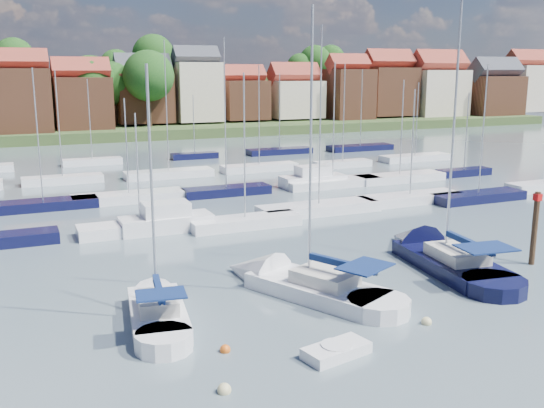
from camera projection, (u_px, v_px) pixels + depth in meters
name	position (u px, v px, depth m)	size (l,w,h in m)	color
ground	(170.00, 183.00, 66.52)	(260.00, 260.00, 0.00)	#46575F
sailboat_left	(156.00, 308.00, 30.32)	(3.90, 10.03, 13.36)	white
sailboat_centre	(294.00, 284.00, 33.90)	(8.19, 12.44, 16.59)	white
sailboat_navy	(434.00, 255.00, 39.11)	(5.20, 13.85, 18.62)	black
tender	(336.00, 351.00, 25.95)	(3.18, 1.95, 0.64)	white
timber_piling	(533.00, 242.00, 38.13)	(0.40, 0.40, 6.93)	#4C331E
buoy_b	(224.00, 392.00, 23.06)	(0.54, 0.54, 0.54)	beige
buoy_c	(225.00, 352.00, 26.41)	(0.47, 0.47, 0.47)	#D85914
buoy_d	(426.00, 324.00, 29.33)	(0.51, 0.51, 0.51)	beige
buoy_e	(372.00, 264.00, 38.43)	(0.44, 0.44, 0.44)	#D85914
marina_field	(200.00, 185.00, 62.82)	(79.62, 41.41, 15.93)	white
far_shore_town	(86.00, 103.00, 149.48)	(212.46, 90.00, 22.27)	#3B4824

